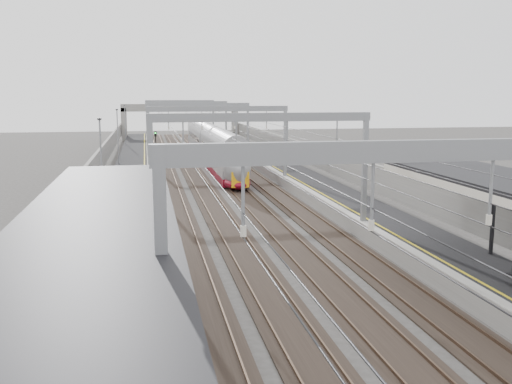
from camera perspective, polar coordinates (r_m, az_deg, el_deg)
name	(u,v)px	position (r m, az deg, el deg)	size (l,w,h in m)	color
platform_left	(132,181)	(55.70, -12.31, 1.11)	(4.00, 120.00, 1.00)	black
platform_right	(294,176)	(57.55, 3.82, 1.58)	(4.00, 120.00, 1.00)	black
tracks	(215,183)	(56.13, -4.10, 0.91)	(11.40, 140.00, 0.20)	black
overhead_line	(207,118)	(62.10, -4.91, 7.39)	(13.00, 140.00, 6.60)	gray
canopy_left	(84,252)	(13.62, -16.83, -5.75)	(4.40, 30.00, 4.24)	black
overbridge	(180,112)	(110.33, -7.60, 7.91)	(22.00, 2.20, 6.90)	slate
wall_left	(97,170)	(55.72, -15.64, 2.12)	(0.30, 120.00, 3.20)	slate
wall_right	(325,165)	(58.30, 6.88, 2.73)	(0.30, 120.00, 3.20)	slate
train	(212,149)	(70.92, -4.38, 4.29)	(2.50, 45.55, 3.96)	maroon
signal_green	(156,139)	(82.62, -10.01, 5.26)	(0.32, 0.32, 3.48)	black
signal_red_near	(222,143)	(74.42, -3.38, 4.92)	(0.32, 0.32, 3.48)	black
signal_red_far	(233,140)	(79.56, -2.27, 5.23)	(0.32, 0.32, 3.48)	black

